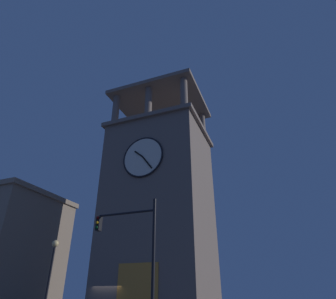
{
  "coord_description": "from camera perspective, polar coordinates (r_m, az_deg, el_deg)",
  "views": [
    {
      "loc": [
        -12.68,
        20.74,
        1.8
      ],
      "look_at": [
        -3.3,
        -3.11,
        15.04
      ],
      "focal_mm": 30.51,
      "sensor_mm": 36.0,
      "label": 1
    }
  ],
  "objects": [
    {
      "name": "clocktower",
      "position": [
        26.87,
        -1.63,
        -11.91
      ],
      "size": [
        9.21,
        8.36,
        24.12
      ],
      "color": "#75665B",
      "rests_on": "ground_plane"
    },
    {
      "name": "traffic_signal_mid",
      "position": [
        15.03,
        -6.69,
        -18.33
      ],
      "size": [
        3.47,
        0.41,
        6.33
      ],
      "color": "black",
      "rests_on": "ground_plane"
    },
    {
      "name": "street_lamp",
      "position": [
        21.59,
        -22.24,
        -20.61
      ],
      "size": [
        0.44,
        0.44,
        5.23
      ],
      "color": "black",
      "rests_on": "ground_plane"
    }
  ]
}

